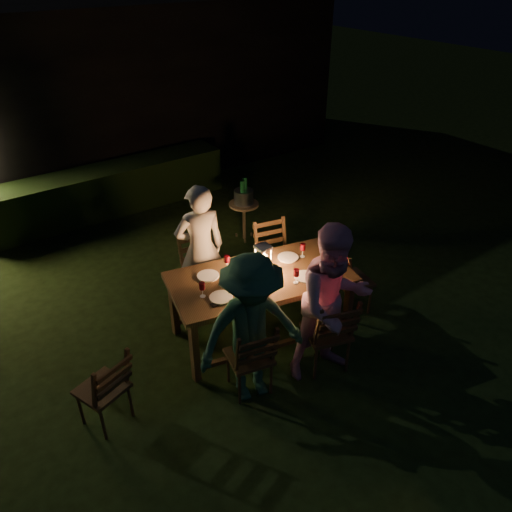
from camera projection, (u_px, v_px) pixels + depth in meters
garden_envelope at (77, 90)px, 9.96m from camera, size 40.00×40.00×3.20m
dining_table at (261, 282)px, 5.65m from camera, size 2.21×1.44×0.85m
chair_near_left at (250, 368)px, 5.15m from camera, size 0.52×0.54×0.96m
chair_near_right at (326, 344)px, 5.43m from camera, size 0.59×0.61×1.03m
chair_far_left at (204, 288)px, 6.35m from camera, size 0.51×0.54×1.01m
chair_far_right at (275, 271)px, 6.68m from camera, size 0.54×0.57×1.01m
chair_end at (350, 291)px, 6.30m from camera, size 0.54×0.52×0.99m
chair_spare at (106, 400)px, 4.80m from camera, size 0.54×0.56×0.94m
person_house_side at (200, 249)px, 6.10m from camera, size 0.69×0.53×1.70m
person_opp_right at (333, 304)px, 5.09m from camera, size 1.00×0.85×1.79m
person_opp_left at (252, 330)px, 4.82m from camera, size 1.19×0.85×1.68m
lantern at (263, 261)px, 5.58m from camera, size 0.16×0.16×0.35m
plate_far_left at (208, 276)px, 5.59m from camera, size 0.25×0.25×0.01m
plate_near_left at (221, 297)px, 5.25m from camera, size 0.25×0.25×0.01m
plate_far_right at (288, 257)px, 5.92m from camera, size 0.25×0.25×0.01m
plate_near_right at (305, 277)px, 5.58m from camera, size 0.25×0.25×0.01m
wineglass_a at (227, 262)px, 5.68m from camera, size 0.06×0.06×0.18m
wineglass_b at (202, 290)px, 5.23m from camera, size 0.06×0.06×0.18m
wineglass_c at (296, 276)px, 5.44m from camera, size 0.06×0.06×0.18m
wineglass_d at (303, 250)px, 5.91m from camera, size 0.06×0.06×0.18m
wineglass_e at (263, 285)px, 5.29m from camera, size 0.06×0.06×0.18m
bottle_table at (240, 270)px, 5.45m from camera, size 0.07×0.07×0.28m
napkin_left at (260, 294)px, 5.30m from camera, size 0.18×0.14×0.01m
napkin_right at (317, 278)px, 5.55m from camera, size 0.18×0.14×0.01m
phone at (217, 303)px, 5.16m from camera, size 0.14×0.07×0.01m
side_table at (244, 208)px, 7.75m from camera, size 0.46×0.46×0.62m
ice_bucket at (244, 197)px, 7.66m from camera, size 0.30×0.30×0.22m
bottle_bucket_a at (242, 196)px, 7.58m from camera, size 0.07×0.07×0.32m
bottle_bucket_b at (245, 192)px, 7.68m from camera, size 0.07×0.07×0.32m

